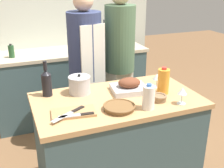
# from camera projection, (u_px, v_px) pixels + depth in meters

# --- Properties ---
(kitchen_island) EXTENTS (1.32, 0.75, 0.93)m
(kitchen_island) POSITION_uv_depth(u_px,v_px,m) (117.00, 147.00, 2.41)
(kitchen_island) COLOR #3D565B
(kitchen_island) RESTS_ON ground_plane
(back_counter) EXTENTS (2.00, 0.60, 0.93)m
(back_counter) POSITION_uv_depth(u_px,v_px,m) (72.00, 84.00, 3.79)
(back_counter) COLOR #3D565B
(back_counter) RESTS_ON ground_plane
(back_wall) EXTENTS (2.50, 0.10, 2.55)m
(back_wall) POSITION_uv_depth(u_px,v_px,m) (62.00, 19.00, 3.80)
(back_wall) COLOR silver
(back_wall) RESTS_ON ground_plane
(roasting_pan) EXTENTS (0.32, 0.28, 0.12)m
(roasting_pan) POSITION_uv_depth(u_px,v_px,m) (129.00, 86.00, 2.35)
(roasting_pan) COLOR #BCBCC1
(roasting_pan) RESTS_ON kitchen_island
(wicker_basket) EXTENTS (0.24, 0.24, 0.04)m
(wicker_basket) POSITION_uv_depth(u_px,v_px,m) (119.00, 107.00, 2.04)
(wicker_basket) COLOR brown
(wicker_basket) RESTS_ON kitchen_island
(cutting_board) EXTENTS (0.33, 0.21, 0.02)m
(cutting_board) POSITION_uv_depth(u_px,v_px,m) (73.00, 112.00, 1.99)
(cutting_board) COLOR #AD7F51
(cutting_board) RESTS_ON kitchen_island
(stock_pot) EXTENTS (0.18, 0.18, 0.17)m
(stock_pot) POSITION_uv_depth(u_px,v_px,m) (80.00, 85.00, 2.31)
(stock_pot) COLOR #B7B7BC
(stock_pot) RESTS_ON kitchen_island
(mixing_bowl) EXTENTS (0.12, 0.12, 0.05)m
(mixing_bowl) POSITION_uv_depth(u_px,v_px,m) (159.00, 97.00, 2.18)
(mixing_bowl) COLOR #846647
(mixing_bowl) RESTS_ON kitchen_island
(juice_jug) EXTENTS (0.10, 0.10, 0.22)m
(juice_jug) POSITION_uv_depth(u_px,v_px,m) (163.00, 81.00, 2.29)
(juice_jug) COLOR orange
(juice_jug) RESTS_ON kitchen_island
(milk_jug) EXTENTS (0.09, 0.09, 0.20)m
(milk_jug) POSITION_uv_depth(u_px,v_px,m) (149.00, 97.00, 2.03)
(milk_jug) COLOR white
(milk_jug) RESTS_ON kitchen_island
(wine_bottle_green) EXTENTS (0.08, 0.08, 0.29)m
(wine_bottle_green) POSITION_uv_depth(u_px,v_px,m) (47.00, 82.00, 2.24)
(wine_bottle_green) COLOR black
(wine_bottle_green) RESTS_ON kitchen_island
(wine_glass_left) EXTENTS (0.07, 0.07, 0.13)m
(wine_glass_left) POSITION_uv_depth(u_px,v_px,m) (157.00, 77.00, 2.42)
(wine_glass_left) COLOR silver
(wine_glass_left) RESTS_ON kitchen_island
(wine_glass_right) EXTENTS (0.07, 0.07, 0.13)m
(wine_glass_right) POSITION_uv_depth(u_px,v_px,m) (182.00, 92.00, 2.11)
(wine_glass_right) COLOR silver
(wine_glass_right) RESTS_ON kitchen_island
(knife_chef) EXTENTS (0.27, 0.18, 0.01)m
(knife_chef) POSITION_uv_depth(u_px,v_px,m) (70.00, 113.00, 1.95)
(knife_chef) COLOR #B7B7BC
(knife_chef) RESTS_ON cutting_board
(knife_paring) EXTENTS (0.25, 0.06, 0.01)m
(knife_paring) POSITION_uv_depth(u_px,v_px,m) (78.00, 115.00, 1.93)
(knife_paring) COLOR #B7B7BC
(knife_paring) RESTS_ON cutting_board
(stand_mixer) EXTENTS (0.18, 0.14, 0.35)m
(stand_mixer) POSITION_uv_depth(u_px,v_px,m) (110.00, 34.00, 3.88)
(stand_mixer) COLOR #333842
(stand_mixer) RESTS_ON back_counter
(condiment_bottle_tall) EXTENTS (0.06, 0.06, 0.22)m
(condiment_bottle_tall) POSITION_uv_depth(u_px,v_px,m) (122.00, 39.00, 3.82)
(condiment_bottle_tall) COLOR #234C28
(condiment_bottle_tall) RESTS_ON back_counter
(condiment_bottle_short) EXTENTS (0.07, 0.07, 0.16)m
(condiment_bottle_short) POSITION_uv_depth(u_px,v_px,m) (11.00, 51.00, 3.30)
(condiment_bottle_short) COLOR #234C28
(condiment_bottle_short) RESTS_ON back_counter
(person_cook_aproned) EXTENTS (0.35, 0.37, 1.71)m
(person_cook_aproned) POSITION_uv_depth(u_px,v_px,m) (86.00, 66.00, 2.95)
(person_cook_aproned) COLOR beige
(person_cook_aproned) RESTS_ON ground_plane
(person_cook_guest) EXTENTS (0.33, 0.33, 1.76)m
(person_cook_guest) POSITION_uv_depth(u_px,v_px,m) (120.00, 58.00, 3.09)
(person_cook_guest) COLOR beige
(person_cook_guest) RESTS_ON ground_plane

